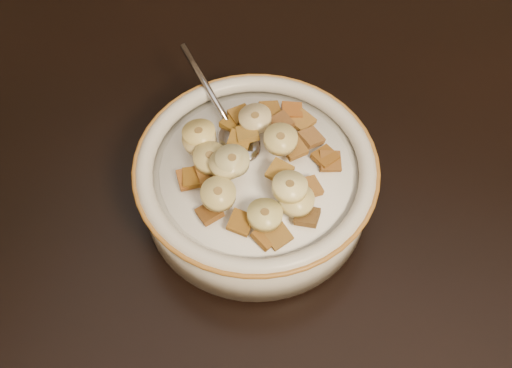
# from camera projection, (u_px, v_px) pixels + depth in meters

# --- Properties ---
(table) EXTENTS (1.41, 0.91, 0.04)m
(table) POSITION_uv_depth(u_px,v_px,m) (405.00, 219.00, 0.65)
(table) COLOR black
(table) RESTS_ON floor
(cereal_bowl) EXTENTS (0.22, 0.22, 0.05)m
(cereal_bowl) POSITION_uv_depth(u_px,v_px,m) (256.00, 186.00, 0.62)
(cereal_bowl) COLOR silver
(cereal_bowl) RESTS_ON table
(milk) EXTENTS (0.18, 0.18, 0.00)m
(milk) POSITION_uv_depth(u_px,v_px,m) (256.00, 171.00, 0.60)
(milk) COLOR white
(milk) RESTS_ON cereal_bowl
(spoon) EXTENTS (0.06, 0.07, 0.01)m
(spoon) POSITION_uv_depth(u_px,v_px,m) (239.00, 142.00, 0.61)
(spoon) COLOR #9799A3
(spoon) RESTS_ON cereal_bowl
(cereal_square_0) EXTENTS (0.03, 0.03, 0.01)m
(cereal_square_0) POSITION_uv_depth(u_px,v_px,m) (302.00, 121.00, 0.63)
(cereal_square_0) COLOR #995F22
(cereal_square_0) RESTS_ON milk
(cereal_square_1) EXTENTS (0.02, 0.02, 0.01)m
(cereal_square_1) POSITION_uv_depth(u_px,v_px,m) (292.00, 111.00, 0.63)
(cereal_square_1) COLOR #904F1A
(cereal_square_1) RESTS_ON milk
(cereal_square_2) EXTENTS (0.03, 0.03, 0.01)m
(cereal_square_2) POSITION_uv_depth(u_px,v_px,m) (207.00, 174.00, 0.58)
(cereal_square_2) COLOR brown
(cereal_square_2) RESTS_ON milk
(cereal_square_3) EXTENTS (0.02, 0.02, 0.01)m
(cereal_square_3) POSITION_uv_depth(u_px,v_px,m) (239.00, 140.00, 0.60)
(cereal_square_3) COLOR olive
(cereal_square_3) RESTS_ON milk
(cereal_square_4) EXTENTS (0.02, 0.02, 0.01)m
(cereal_square_4) POSITION_uv_depth(u_px,v_px,m) (241.00, 223.00, 0.56)
(cereal_square_4) COLOR #92611A
(cereal_square_4) RESTS_ON milk
(cereal_square_5) EXTENTS (0.03, 0.03, 0.01)m
(cereal_square_5) POSITION_uv_depth(u_px,v_px,m) (233.00, 124.00, 0.62)
(cereal_square_5) COLOR brown
(cereal_square_5) RESTS_ON milk
(cereal_square_6) EXTENTS (0.02, 0.02, 0.01)m
(cereal_square_6) POSITION_uv_depth(u_px,v_px,m) (307.00, 217.00, 0.56)
(cereal_square_6) COLOR brown
(cereal_square_6) RESTS_ON milk
(cereal_square_7) EXTENTS (0.03, 0.03, 0.01)m
(cereal_square_7) POSITION_uv_depth(u_px,v_px,m) (278.00, 235.00, 0.55)
(cereal_square_7) COLOR brown
(cereal_square_7) RESTS_ON milk
(cereal_square_8) EXTENTS (0.02, 0.02, 0.01)m
(cereal_square_8) POSITION_uv_depth(u_px,v_px,m) (215.00, 192.00, 0.57)
(cereal_square_8) COLOR brown
(cereal_square_8) RESTS_ON milk
(cereal_square_9) EXTENTS (0.03, 0.03, 0.01)m
(cereal_square_9) POSITION_uv_depth(u_px,v_px,m) (294.00, 148.00, 0.59)
(cereal_square_9) COLOR brown
(cereal_square_9) RESTS_ON milk
(cereal_square_10) EXTENTS (0.03, 0.03, 0.01)m
(cereal_square_10) POSITION_uv_depth(u_px,v_px,m) (241.00, 115.00, 0.62)
(cereal_square_10) COLOR olive
(cereal_square_10) RESTS_ON milk
(cereal_square_11) EXTENTS (0.03, 0.03, 0.01)m
(cereal_square_11) POSITION_uv_depth(u_px,v_px,m) (280.00, 172.00, 0.58)
(cereal_square_11) COLOR olive
(cereal_square_11) RESTS_ON milk
(cereal_square_12) EXTENTS (0.03, 0.03, 0.01)m
(cereal_square_12) POSITION_uv_depth(u_px,v_px,m) (194.00, 177.00, 0.58)
(cereal_square_12) COLOR brown
(cereal_square_12) RESTS_ON milk
(cereal_square_13) EXTENTS (0.03, 0.03, 0.01)m
(cereal_square_13) POSITION_uv_depth(u_px,v_px,m) (266.00, 236.00, 0.55)
(cereal_square_13) COLOR brown
(cereal_square_13) RESTS_ON milk
(cereal_square_14) EXTENTS (0.03, 0.03, 0.01)m
(cereal_square_14) POSITION_uv_depth(u_px,v_px,m) (248.00, 133.00, 0.60)
(cereal_square_14) COLOR olive
(cereal_square_14) RESTS_ON milk
(cereal_square_15) EXTENTS (0.03, 0.03, 0.01)m
(cereal_square_15) POSITION_uv_depth(u_px,v_px,m) (311.00, 138.00, 0.61)
(cereal_square_15) COLOR #985F34
(cereal_square_15) RESTS_ON milk
(cereal_square_16) EXTENTS (0.03, 0.03, 0.01)m
(cereal_square_16) POSITION_uv_depth(u_px,v_px,m) (325.00, 157.00, 0.60)
(cereal_square_16) COLOR brown
(cereal_square_16) RESTS_ON milk
(cereal_square_17) EXTENTS (0.03, 0.03, 0.01)m
(cereal_square_17) POSITION_uv_depth(u_px,v_px,m) (309.00, 187.00, 0.58)
(cereal_square_17) COLOR #905D22
(cereal_square_17) RESTS_ON milk
(cereal_square_18) EXTENTS (0.03, 0.03, 0.01)m
(cereal_square_18) POSITION_uv_depth(u_px,v_px,m) (281.00, 123.00, 0.62)
(cereal_square_18) COLOR brown
(cereal_square_18) RESTS_ON milk
(cereal_square_19) EXTENTS (0.03, 0.03, 0.01)m
(cereal_square_19) POSITION_uv_depth(u_px,v_px,m) (270.00, 110.00, 0.63)
(cereal_square_19) COLOR brown
(cereal_square_19) RESTS_ON milk
(cereal_square_20) EXTENTS (0.03, 0.03, 0.01)m
(cereal_square_20) POSITION_uv_depth(u_px,v_px,m) (210.00, 213.00, 0.57)
(cereal_square_20) COLOR brown
(cereal_square_20) RESTS_ON milk
(cereal_square_21) EXTENTS (0.03, 0.03, 0.01)m
(cereal_square_21) POSITION_uv_depth(u_px,v_px,m) (189.00, 179.00, 0.59)
(cereal_square_21) COLOR #924F17
(cereal_square_21) RESTS_ON milk
(cereal_square_22) EXTENTS (0.03, 0.03, 0.01)m
(cereal_square_22) POSITION_uv_depth(u_px,v_px,m) (330.00, 161.00, 0.60)
(cereal_square_22) COLOR brown
(cereal_square_22) RESTS_ON milk
(banana_slice_0) EXTENTS (0.04, 0.04, 0.01)m
(banana_slice_0) POSITION_uv_depth(u_px,v_px,m) (297.00, 200.00, 0.56)
(banana_slice_0) COLOR #FEEC7C
(banana_slice_0) RESTS_ON milk
(banana_slice_1) EXTENTS (0.04, 0.04, 0.01)m
(banana_slice_1) POSITION_uv_depth(u_px,v_px,m) (281.00, 139.00, 0.58)
(banana_slice_1) COLOR #E8D074
(banana_slice_1) RESTS_ON milk
(banana_slice_2) EXTENTS (0.04, 0.04, 0.01)m
(banana_slice_2) POSITION_uv_depth(u_px,v_px,m) (199.00, 134.00, 0.59)
(banana_slice_2) COLOR #EFDE74
(banana_slice_2) RESTS_ON milk
(banana_slice_3) EXTENTS (0.04, 0.04, 0.01)m
(banana_slice_3) POSITION_uv_depth(u_px,v_px,m) (255.00, 118.00, 0.61)
(banana_slice_3) COLOR beige
(banana_slice_3) RESTS_ON milk
(banana_slice_4) EXTENTS (0.04, 0.04, 0.02)m
(banana_slice_4) POSITION_uv_depth(u_px,v_px,m) (199.00, 140.00, 0.59)
(banana_slice_4) COLOR #DCC67E
(banana_slice_4) RESTS_ON milk
(banana_slice_5) EXTENTS (0.04, 0.04, 0.01)m
(banana_slice_5) POSITION_uv_depth(u_px,v_px,m) (290.00, 187.00, 0.56)
(banana_slice_5) COLOR #FFE492
(banana_slice_5) RESTS_ON milk
(banana_slice_6) EXTENTS (0.04, 0.04, 0.01)m
(banana_slice_6) POSITION_uv_depth(u_px,v_px,m) (210.00, 158.00, 0.58)
(banana_slice_6) COLOR #CABB6A
(banana_slice_6) RESTS_ON milk
(banana_slice_7) EXTENTS (0.04, 0.04, 0.01)m
(banana_slice_7) POSITION_uv_depth(u_px,v_px,m) (232.00, 161.00, 0.57)
(banana_slice_7) COLOR beige
(banana_slice_7) RESTS_ON milk
(banana_slice_8) EXTENTS (0.04, 0.04, 0.01)m
(banana_slice_8) POSITION_uv_depth(u_px,v_px,m) (218.00, 194.00, 0.55)
(banana_slice_8) COLOR #D5C76B
(banana_slice_8) RESTS_ON milk
(banana_slice_9) EXTENTS (0.04, 0.04, 0.01)m
(banana_slice_9) POSITION_uv_depth(u_px,v_px,m) (265.00, 215.00, 0.55)
(banana_slice_9) COLOR #DDD26E
(banana_slice_9) RESTS_ON milk
(banana_slice_10) EXTENTS (0.04, 0.04, 0.01)m
(banana_slice_10) POSITION_uv_depth(u_px,v_px,m) (227.00, 164.00, 0.57)
(banana_slice_10) COLOR #DDC382
(banana_slice_10) RESTS_ON milk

